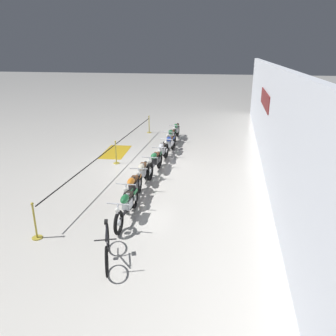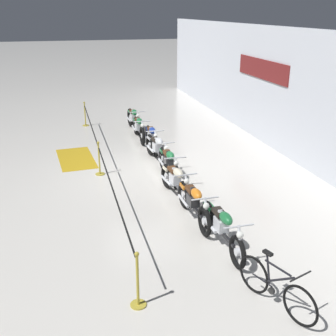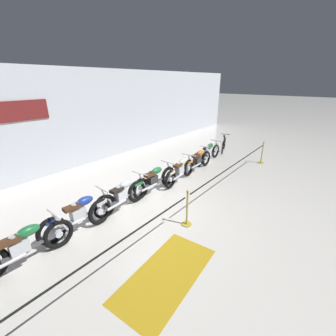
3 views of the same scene
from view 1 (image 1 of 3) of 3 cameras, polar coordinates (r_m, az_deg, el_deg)
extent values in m
plane|color=silver|center=(14.22, -4.09, 0.28)|extent=(120.00, 120.00, 0.00)
cube|color=silver|center=(13.29, 17.74, 7.42)|extent=(28.00, 0.25, 4.20)
cube|color=maroon|center=(15.54, 16.53, 11.36)|extent=(3.86, 0.04, 0.70)
torus|color=black|center=(17.81, 1.12, 5.65)|extent=(0.79, 0.16, 0.78)
torus|color=black|center=(19.17, 1.70, 6.66)|extent=(0.79, 0.16, 0.78)
cylinder|color=silver|center=(17.81, 1.12, 5.65)|extent=(0.19, 0.09, 0.18)
cylinder|color=silver|center=(19.17, 1.70, 6.66)|extent=(0.19, 0.09, 0.18)
cylinder|color=silver|center=(17.66, 1.09, 6.47)|extent=(0.31, 0.07, 0.59)
cube|color=silver|center=(18.50, 1.45, 6.69)|extent=(0.37, 0.23, 0.26)
cylinder|color=silver|center=(18.42, 1.43, 7.27)|extent=(0.18, 0.12, 0.24)
cylinder|color=silver|center=(18.50, 1.47, 7.33)|extent=(0.18, 0.12, 0.24)
cylinder|color=silver|center=(18.84, 1.14, 6.50)|extent=(0.70, 0.10, 0.07)
cube|color=#47474C|center=(18.48, 1.42, 6.24)|extent=(1.13, 0.10, 0.06)
ellipsoid|color=#1E6B38|center=(18.22, 1.36, 7.33)|extent=(0.47, 0.24, 0.22)
cube|color=#4C2D19|center=(18.58, 1.50, 7.44)|extent=(0.41, 0.22, 0.09)
cube|color=#1E6B38|center=(19.06, 1.69, 7.45)|extent=(0.33, 0.17, 0.08)
cylinder|color=silver|center=(17.70, 1.14, 7.39)|extent=(0.06, 0.62, 0.04)
sphere|color=silver|center=(17.66, 1.11, 6.90)|extent=(0.14, 0.14, 0.14)
torus|color=black|center=(16.54, 0.03, 4.42)|extent=(0.71, 0.12, 0.71)
torus|color=black|center=(17.95, 1.03, 5.65)|extent=(0.71, 0.12, 0.71)
cylinder|color=silver|center=(16.54, 0.03, 4.42)|extent=(0.17, 0.08, 0.17)
cylinder|color=silver|center=(17.95, 1.03, 5.65)|extent=(0.17, 0.08, 0.17)
cylinder|color=silver|center=(16.38, -0.04, 5.29)|extent=(0.30, 0.06, 0.59)
cube|color=silver|center=(17.25, 0.58, 5.61)|extent=(0.36, 0.23, 0.26)
cylinder|color=silver|center=(17.17, 0.56, 6.23)|extent=(0.18, 0.11, 0.24)
cylinder|color=silver|center=(17.24, 0.61, 6.29)|extent=(0.18, 0.11, 0.24)
cylinder|color=silver|center=(17.60, 0.33, 5.43)|extent=(0.70, 0.08, 0.07)
cube|color=#47474C|center=(17.24, 0.55, 5.12)|extent=(1.19, 0.08, 0.06)
ellipsoid|color=#1E6B38|center=(16.97, 0.43, 6.28)|extent=(0.46, 0.23, 0.22)
cube|color=#4C2D19|center=(17.32, 0.67, 6.42)|extent=(0.40, 0.21, 0.09)
cube|color=#1E6B38|center=(17.84, 1.00, 6.41)|extent=(0.32, 0.17, 0.08)
cylinder|color=silver|center=(16.42, 0.05, 6.29)|extent=(0.05, 0.62, 0.04)
sphere|color=silver|center=(16.38, -0.01, 5.75)|extent=(0.14, 0.14, 0.14)
torus|color=black|center=(15.17, -0.36, 3.02)|extent=(0.73, 0.15, 0.72)
torus|color=black|center=(16.54, 0.87, 4.44)|extent=(0.73, 0.15, 0.72)
cylinder|color=silver|center=(15.17, -0.36, 3.02)|extent=(0.17, 0.09, 0.17)
cylinder|color=silver|center=(16.54, 0.87, 4.44)|extent=(0.17, 0.09, 0.17)
cylinder|color=silver|center=(15.01, -0.45, 3.96)|extent=(0.31, 0.07, 0.59)
cube|color=silver|center=(15.86, 0.32, 4.37)|extent=(0.37, 0.24, 0.26)
cylinder|color=silver|center=(15.77, 0.29, 5.03)|extent=(0.18, 0.12, 0.24)
cylinder|color=silver|center=(15.85, 0.36, 5.10)|extent=(0.18, 0.12, 0.24)
cylinder|color=silver|center=(16.21, 0.08, 4.19)|extent=(0.70, 0.10, 0.07)
cube|color=#ADAFB5|center=(15.85, 0.28, 3.83)|extent=(1.17, 0.11, 0.06)
ellipsoid|color=navy|center=(15.58, 0.12, 5.07)|extent=(0.47, 0.24, 0.22)
cube|color=#4C2D19|center=(15.92, 0.43, 5.25)|extent=(0.41, 0.22, 0.09)
cube|color=navy|center=(16.43, 0.83, 5.26)|extent=(0.33, 0.17, 0.08)
cylinder|color=silver|center=(15.04, -0.35, 5.05)|extent=(0.06, 0.62, 0.04)
sphere|color=silver|center=(15.01, -0.42, 4.46)|extent=(0.14, 0.14, 0.14)
torus|color=black|center=(13.84, -1.56, 1.38)|extent=(0.74, 0.17, 0.73)
torus|color=black|center=(15.43, -0.64, 3.33)|extent=(0.74, 0.17, 0.73)
cylinder|color=silver|center=(13.84, -1.56, 1.38)|extent=(0.18, 0.09, 0.17)
cylinder|color=silver|center=(15.43, -0.64, 3.33)|extent=(0.18, 0.09, 0.17)
cylinder|color=silver|center=(13.67, -1.62, 2.39)|extent=(0.31, 0.08, 0.59)
cube|color=silver|center=(14.64, -1.05, 3.07)|extent=(0.37, 0.25, 0.26)
cylinder|color=silver|center=(14.54, -1.08, 3.78)|extent=(0.19, 0.12, 0.24)
cylinder|color=silver|center=(14.62, -1.03, 3.86)|extent=(0.19, 0.12, 0.24)
cylinder|color=silver|center=(14.98, -1.42, 2.90)|extent=(0.70, 0.12, 0.07)
cube|color=#47474C|center=(14.63, -1.08, 2.49)|extent=(1.35, 0.16, 0.06)
ellipsoid|color=#B7BABF|center=(14.35, -1.19, 3.80)|extent=(0.47, 0.25, 0.22)
cube|color=black|center=(14.70, -0.99, 4.03)|extent=(0.41, 0.23, 0.09)
cube|color=#B7BABF|center=(15.31, -0.67, 4.22)|extent=(0.33, 0.18, 0.08)
cylinder|color=silver|center=(13.70, -1.57, 3.59)|extent=(0.08, 0.62, 0.04)
sphere|color=silver|center=(13.66, -1.61, 2.94)|extent=(0.14, 0.14, 0.14)
torus|color=black|center=(12.60, -3.17, -0.55)|extent=(0.72, 0.13, 0.72)
torus|color=black|center=(14.05, -1.49, 1.64)|extent=(0.72, 0.13, 0.72)
cylinder|color=silver|center=(12.60, -3.17, -0.55)|extent=(0.17, 0.08, 0.17)
cylinder|color=silver|center=(14.05, -1.49, 1.64)|extent=(0.17, 0.08, 0.17)
cylinder|color=silver|center=(12.43, -3.30, 0.54)|extent=(0.30, 0.06, 0.59)
cube|color=#2D2D30|center=(13.32, -2.24, 1.32)|extent=(0.36, 0.23, 0.26)
cylinder|color=#2D2D30|center=(13.22, -2.29, 2.09)|extent=(0.18, 0.11, 0.24)
cylinder|color=#2D2D30|center=(13.29, -2.21, 2.20)|extent=(0.18, 0.11, 0.24)
cylinder|color=silver|center=(13.67, -2.49, 1.19)|extent=(0.70, 0.08, 0.07)
cube|color=#47474C|center=(13.32, -2.28, 0.68)|extent=(1.27, 0.08, 0.06)
ellipsoid|color=#1E6B38|center=(13.02, -2.50, 2.09)|extent=(0.46, 0.23, 0.22)
cube|color=#4C2D19|center=(13.37, -2.11, 2.39)|extent=(0.40, 0.21, 0.09)
cube|color=#1E6B38|center=(13.92, -1.54, 2.57)|extent=(0.32, 0.17, 0.08)
cylinder|color=silver|center=(12.44, -3.19, 1.86)|extent=(0.05, 0.62, 0.04)
sphere|color=silver|center=(12.41, -3.27, 1.13)|extent=(0.14, 0.14, 0.14)
torus|color=black|center=(11.51, -5.07, -2.71)|extent=(0.69, 0.17, 0.69)
torus|color=black|center=(12.80, -3.96, -0.33)|extent=(0.69, 0.17, 0.69)
cylinder|color=silver|center=(11.51, -5.07, -2.71)|extent=(0.17, 0.10, 0.16)
cylinder|color=silver|center=(12.80, -3.96, -0.33)|extent=(0.17, 0.10, 0.16)
cylinder|color=silver|center=(11.32, -5.19, -1.56)|extent=(0.31, 0.09, 0.59)
cube|color=silver|center=(12.14, -4.47, -0.67)|extent=(0.38, 0.25, 0.26)
cylinder|color=silver|center=(12.03, -4.52, 0.16)|extent=(0.19, 0.13, 0.24)
cylinder|color=silver|center=(12.11, -4.46, 0.29)|extent=(0.19, 0.13, 0.24)
cylinder|color=silver|center=(12.49, -4.85, -0.77)|extent=(0.70, 0.14, 0.07)
cube|color=#47474C|center=(12.14, -4.49, -1.37)|extent=(1.12, 0.17, 0.06)
ellipsoid|color=beige|center=(11.84, -4.68, 0.13)|extent=(0.48, 0.26, 0.22)
cube|color=#4C2D19|center=(12.19, -4.39, 0.51)|extent=(0.42, 0.24, 0.09)
cube|color=beige|center=(12.67, -4.02, 0.64)|extent=(0.33, 0.19, 0.08)
cylinder|color=silver|center=(11.33, -5.13, -0.10)|extent=(0.10, 0.62, 0.04)
sphere|color=silver|center=(11.31, -5.18, -0.91)|extent=(0.14, 0.14, 0.14)
torus|color=black|center=(10.25, -7.25, -5.70)|extent=(0.70, 0.12, 0.69)
torus|color=black|center=(11.57, -5.13, -2.57)|extent=(0.70, 0.12, 0.69)
cylinder|color=silver|center=(10.25, -7.25, -5.70)|extent=(0.17, 0.08, 0.17)
cylinder|color=silver|center=(11.57, -5.13, -2.57)|extent=(0.17, 0.08, 0.17)
cylinder|color=silver|center=(10.06, -7.46, -4.46)|extent=(0.30, 0.06, 0.59)
cube|color=#2D2D30|center=(10.89, -6.08, -3.17)|extent=(0.37, 0.23, 0.26)
cylinder|color=#2D2D30|center=(10.77, -6.18, -2.27)|extent=(0.18, 0.11, 0.24)
cylinder|color=#2D2D30|center=(10.85, -6.06, -2.11)|extent=(0.18, 0.11, 0.24)
cylinder|color=silver|center=(11.24, -6.34, -3.19)|extent=(0.70, 0.09, 0.07)
cube|color=black|center=(10.90, -6.13, -3.95)|extent=(1.20, 0.09, 0.06)
ellipsoid|color=orange|center=(10.58, -6.46, -2.35)|extent=(0.47, 0.23, 0.22)
cube|color=#4C2D19|center=(10.92, -5.94, -1.84)|extent=(0.40, 0.21, 0.09)
cube|color=orange|center=(11.43, -5.23, -1.50)|extent=(0.32, 0.17, 0.08)
cylinder|color=silver|center=(10.05, -7.35, -2.82)|extent=(0.05, 0.62, 0.04)
sphere|color=silver|center=(10.03, -7.44, -3.73)|extent=(0.14, 0.14, 0.14)
torus|color=black|center=(9.08, -8.59, -9.39)|extent=(0.68, 0.11, 0.68)
torus|color=black|center=(10.43, -5.86, -5.23)|extent=(0.68, 0.11, 0.68)
cylinder|color=silver|center=(9.08, -8.59, -9.39)|extent=(0.16, 0.08, 0.16)
cylinder|color=silver|center=(10.43, -5.86, -5.23)|extent=(0.16, 0.08, 0.16)
cylinder|color=silver|center=(8.87, -8.86, -8.06)|extent=(0.30, 0.06, 0.59)
cube|color=silver|center=(9.72, -7.08, -6.19)|extent=(0.36, 0.23, 0.26)
cylinder|color=silver|center=(9.60, -7.20, -5.22)|extent=(0.18, 0.11, 0.24)
cylinder|color=silver|center=(9.67, -7.06, -5.02)|extent=(0.18, 0.11, 0.24)
cylinder|color=silver|center=(10.07, -7.32, -6.11)|extent=(0.70, 0.08, 0.07)
cube|color=black|center=(9.74, -7.13, -7.06)|extent=(1.28, 0.08, 0.06)
ellipsoid|color=#1E6B38|center=(9.41, -7.55, -5.37)|extent=(0.46, 0.23, 0.22)
cube|color=black|center=(9.74, -6.92, -4.70)|extent=(0.40, 0.21, 0.09)
cube|color=#1E6B38|center=(10.29, -5.99, -4.10)|extent=(0.32, 0.17, 0.08)
cylinder|color=silver|center=(8.84, -8.73, -6.21)|extent=(0.05, 0.62, 0.04)
sphere|color=silver|center=(8.84, -8.85, -7.25)|extent=(0.14, 0.14, 0.14)
torus|color=black|center=(7.61, -10.62, -15.75)|extent=(0.67, 0.27, 0.69)
torus|color=black|center=(8.46, -10.45, -11.76)|extent=(0.67, 0.27, 0.69)
cylinder|color=black|center=(7.87, -10.64, -12.51)|extent=(0.58, 0.24, 0.43)
cylinder|color=black|center=(7.81, -10.72, -11.07)|extent=(0.53, 0.22, 0.04)
cylinder|color=black|center=(8.05, -10.63, -11.08)|extent=(0.15, 0.08, 0.55)
cube|color=black|center=(7.94, -10.75, -9.20)|extent=(0.20, 0.14, 0.05)
cylinder|color=black|center=(8.29, -10.48, -12.49)|extent=(0.44, 0.18, 0.03)
cylinder|color=black|center=(7.38, -10.87, -12.18)|extent=(0.19, 0.46, 0.03)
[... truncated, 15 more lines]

